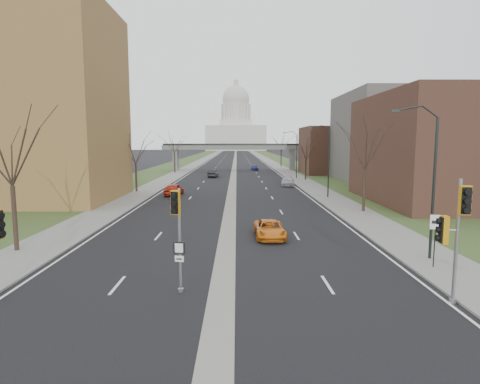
{
  "coord_description": "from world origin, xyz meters",
  "views": [
    {
      "loc": [
        0.68,
        -16.36,
        6.76
      ],
      "look_at": [
        0.89,
        9.3,
        3.57
      ],
      "focal_mm": 30.0,
      "sensor_mm": 36.0,
      "label": 1
    }
  ],
  "objects_px": {
    "car_right_mid": "(288,181)",
    "signal_pole_right": "(455,224)",
    "car_left_far": "(213,173)",
    "car_left_near": "(174,189)",
    "signal_pole_median": "(177,222)",
    "car_right_far": "(255,167)",
    "speed_limit_sign": "(435,231)",
    "car_right_near": "(270,229)"
  },
  "relations": [
    {
      "from": "speed_limit_sign",
      "to": "car_left_far",
      "type": "bearing_deg",
      "value": 117.81
    },
    {
      "from": "signal_pole_right",
      "to": "car_left_far",
      "type": "height_order",
      "value": "signal_pole_right"
    },
    {
      "from": "car_left_far",
      "to": "car_right_mid",
      "type": "bearing_deg",
      "value": 135.15
    },
    {
      "from": "signal_pole_median",
      "to": "speed_limit_sign",
      "type": "relative_size",
      "value": 1.67
    },
    {
      "from": "car_left_far",
      "to": "car_right_mid",
      "type": "relative_size",
      "value": 0.9
    },
    {
      "from": "speed_limit_sign",
      "to": "car_right_mid",
      "type": "xyz_separation_m",
      "value": [
        -2.56,
        41.56,
        -1.35
      ]
    },
    {
      "from": "car_left_far",
      "to": "car_right_near",
      "type": "bearing_deg",
      "value": 103.64
    },
    {
      "from": "signal_pole_median",
      "to": "car_right_mid",
      "type": "distance_m",
      "value": 46.38
    },
    {
      "from": "speed_limit_sign",
      "to": "signal_pole_right",
      "type": "bearing_deg",
      "value": -96.1
    },
    {
      "from": "car_right_near",
      "to": "signal_pole_median",
      "type": "bearing_deg",
      "value": -116.19
    },
    {
      "from": "car_right_mid",
      "to": "signal_pole_right",
      "type": "bearing_deg",
      "value": -82.02
    },
    {
      "from": "car_left_near",
      "to": "car_right_far",
      "type": "xyz_separation_m",
      "value": [
        12.42,
        46.66,
        -0.11
      ]
    },
    {
      "from": "signal_pole_right",
      "to": "car_left_near",
      "type": "distance_m",
      "value": 39.04
    },
    {
      "from": "speed_limit_sign",
      "to": "car_left_near",
      "type": "xyz_separation_m",
      "value": [
        -18.61,
        30.27,
        -1.31
      ]
    },
    {
      "from": "signal_pole_median",
      "to": "car_right_near",
      "type": "bearing_deg",
      "value": 76.96
    },
    {
      "from": "car_left_far",
      "to": "car_right_far",
      "type": "relative_size",
      "value": 1.16
    },
    {
      "from": "signal_pole_right",
      "to": "signal_pole_median",
      "type": "bearing_deg",
      "value": -178.73
    },
    {
      "from": "speed_limit_sign",
      "to": "car_right_far",
      "type": "bearing_deg",
      "value": 107.51
    },
    {
      "from": "speed_limit_sign",
      "to": "car_left_near",
      "type": "height_order",
      "value": "speed_limit_sign"
    },
    {
      "from": "signal_pole_median",
      "to": "car_right_far",
      "type": "relative_size",
      "value": 1.24
    },
    {
      "from": "signal_pole_right",
      "to": "speed_limit_sign",
      "type": "relative_size",
      "value": 1.87
    },
    {
      "from": "signal_pole_right",
      "to": "car_right_near",
      "type": "distance_m",
      "value": 13.93
    },
    {
      "from": "signal_pole_right",
      "to": "car_left_near",
      "type": "bearing_deg",
      "value": 123.33
    },
    {
      "from": "speed_limit_sign",
      "to": "car_left_far",
      "type": "relative_size",
      "value": 0.64
    },
    {
      "from": "car_left_near",
      "to": "car_right_near",
      "type": "height_order",
      "value": "car_left_near"
    },
    {
      "from": "car_left_near",
      "to": "car_right_near",
      "type": "xyz_separation_m",
      "value": [
        10.41,
        -23.1,
        -0.14
      ]
    },
    {
      "from": "signal_pole_right",
      "to": "car_left_far",
      "type": "relative_size",
      "value": 1.19
    },
    {
      "from": "car_right_near",
      "to": "signal_pole_right",
      "type": "bearing_deg",
      "value": -62.65
    },
    {
      "from": "signal_pole_median",
      "to": "car_left_near",
      "type": "height_order",
      "value": "signal_pole_median"
    },
    {
      "from": "signal_pole_right",
      "to": "car_right_near",
      "type": "bearing_deg",
      "value": 126.25
    },
    {
      "from": "car_right_near",
      "to": "car_left_far",
      "type": "bearing_deg",
      "value": 96.55
    },
    {
      "from": "signal_pole_right",
      "to": "car_right_mid",
      "type": "distance_m",
      "value": 46.43
    },
    {
      "from": "car_left_far",
      "to": "car_right_near",
      "type": "relative_size",
      "value": 1.0
    },
    {
      "from": "car_right_near",
      "to": "car_right_mid",
      "type": "relative_size",
      "value": 0.9
    },
    {
      "from": "car_right_mid",
      "to": "car_left_near",
      "type": "bearing_deg",
      "value": -138.04
    },
    {
      "from": "signal_pole_median",
      "to": "car_right_mid",
      "type": "bearing_deg",
      "value": 88.54
    },
    {
      "from": "signal_pole_right",
      "to": "car_right_far",
      "type": "distance_m",
      "value": 81.9
    },
    {
      "from": "car_left_near",
      "to": "car_right_near",
      "type": "relative_size",
      "value": 1.01
    },
    {
      "from": "car_right_far",
      "to": "car_right_mid",
      "type": "bearing_deg",
      "value": -89.62
    },
    {
      "from": "car_left_near",
      "to": "car_right_far",
      "type": "distance_m",
      "value": 48.29
    },
    {
      "from": "signal_pole_median",
      "to": "speed_limit_sign",
      "type": "xyz_separation_m",
      "value": [
        13.15,
        3.53,
        -1.23
      ]
    },
    {
      "from": "signal_pole_median",
      "to": "car_right_far",
      "type": "distance_m",
      "value": 80.81
    }
  ]
}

